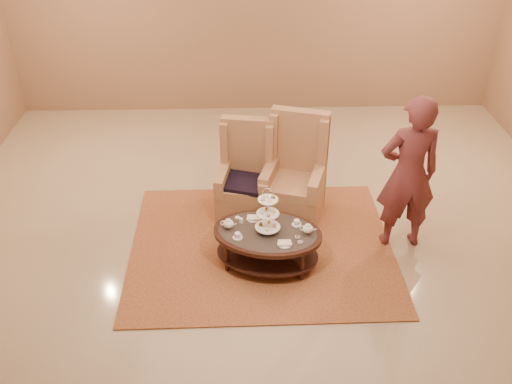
{
  "coord_description": "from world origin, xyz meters",
  "views": [
    {
      "loc": [
        -0.29,
        -5.19,
        4.14
      ],
      "look_at": [
        -0.12,
        0.2,
        0.68
      ],
      "focal_mm": 40.0,
      "sensor_mm": 36.0,
      "label": 1
    }
  ],
  "objects_px": {
    "armchair_left": "(246,183)",
    "armchair_right": "(295,181)",
    "person": "(408,174)",
    "tea_table": "(267,237)"
  },
  "relations": [
    {
      "from": "armchair_left",
      "to": "person",
      "type": "bearing_deg",
      "value": -12.44
    },
    {
      "from": "armchair_left",
      "to": "armchair_right",
      "type": "bearing_deg",
      "value": 5.4
    },
    {
      "from": "tea_table",
      "to": "person",
      "type": "distance_m",
      "value": 1.7
    },
    {
      "from": "armchair_left",
      "to": "armchair_right",
      "type": "xyz_separation_m",
      "value": [
        0.61,
        -0.05,
        0.03
      ]
    },
    {
      "from": "tea_table",
      "to": "person",
      "type": "xyz_separation_m",
      "value": [
        1.56,
        0.35,
        0.57
      ]
    },
    {
      "from": "armchair_right",
      "to": "person",
      "type": "xyz_separation_m",
      "value": [
        1.17,
        -0.68,
        0.49
      ]
    },
    {
      "from": "tea_table",
      "to": "armchair_left",
      "type": "height_order",
      "value": "armchair_left"
    },
    {
      "from": "person",
      "to": "armchair_left",
      "type": "bearing_deg",
      "value": -25.01
    },
    {
      "from": "armchair_left",
      "to": "person",
      "type": "distance_m",
      "value": 1.99
    },
    {
      "from": "person",
      "to": "tea_table",
      "type": "bearing_deg",
      "value": 9.69
    }
  ]
}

